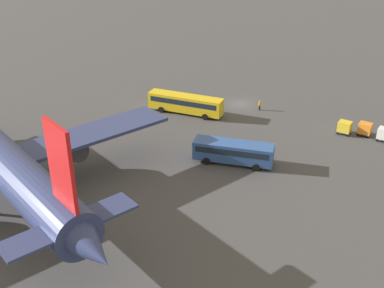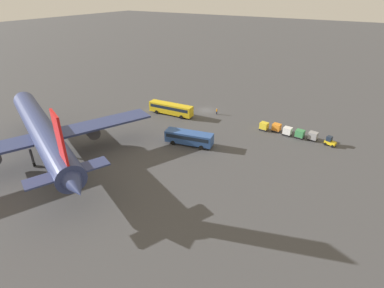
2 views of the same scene
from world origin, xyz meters
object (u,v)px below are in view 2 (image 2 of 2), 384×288
shuttle_bus_near (171,108)px  cargo_cart_grey (313,136)px  shuttle_bus_far (189,137)px  baggage_tug (330,141)px  cargo_cart_yellow (264,126)px  cargo_cart_orange (277,127)px  airplane (43,132)px  worker_person (217,111)px  cargo_cart_green (300,134)px  cargo_cart_white (288,131)px

shuttle_bus_near → cargo_cart_grey: shuttle_bus_near is taller
shuttle_bus_near → shuttle_bus_far: size_ratio=1.16×
baggage_tug → cargo_cart_yellow: size_ratio=1.22×
shuttle_bus_near → cargo_cart_orange: (-28.75, -4.39, -0.72)m
airplane → worker_person: 44.78m
airplane → shuttle_bus_near: 34.54m
cargo_cart_grey → baggage_tug: bearing=172.8°
airplane → shuttle_bus_near: (-8.01, -33.32, -4.25)m
worker_person → cargo_cart_green: (-23.73, 3.23, 0.32)m
shuttle_bus_far → cargo_cart_orange: 22.66m
baggage_tug → shuttle_bus_near: bearing=19.7°
airplane → cargo_cart_green: airplane is taller
cargo_cart_white → cargo_cart_yellow: (5.83, 0.13, 0.00)m
shuttle_bus_near → cargo_cart_grey: bearing=-177.5°
airplane → cargo_cart_yellow: (-33.84, -36.91, -4.98)m
baggage_tug → cargo_cart_yellow: 15.50m
shuttle_bus_near → cargo_cart_white: 31.89m
cargo_cart_grey → cargo_cart_white: same height
baggage_tug → cargo_cart_green: baggage_tug is taller
cargo_cart_orange → cargo_cart_yellow: 3.02m
shuttle_bus_far → cargo_cart_green: (-20.79, -16.33, -0.64)m
shuttle_bus_near → cargo_cart_orange: bearing=-175.1°
shuttle_bus_far → cargo_cart_yellow: 20.21m
shuttle_bus_far → worker_person: size_ratio=6.49×
shuttle_bus_near → worker_person: size_ratio=7.54×
cargo_cart_yellow → baggage_tug: bearing=-179.8°
baggage_tug → cargo_cart_grey: (3.83, -0.48, 0.25)m
cargo_cart_white → cargo_cart_grey: bearing=-176.0°
shuttle_bus_near → baggage_tug: 41.50m
cargo_cart_orange → cargo_cart_yellow: size_ratio=1.00×
airplane → baggage_tug: 61.88m
cargo_cart_grey → cargo_cart_yellow: (11.67, 0.54, 0.00)m
worker_person → cargo_cart_white: bearing=171.2°
shuttle_bus_far → cargo_cart_orange: size_ratio=5.19×
worker_person → cargo_cart_green: size_ratio=0.80×
cargo_cart_white → cargo_cart_yellow: 5.84m
cargo_cart_white → cargo_cart_orange: size_ratio=1.00×
shuttle_bus_near → shuttle_bus_far: (-13.79, 12.63, -0.09)m
worker_person → cargo_cart_green: cargo_cart_green is taller
shuttle_bus_far → cargo_cart_orange: shuttle_bus_far is taller
shuttle_bus_far → cargo_cart_grey: size_ratio=5.19×
cargo_cart_green → cargo_cart_orange: same height
shuttle_bus_far → cargo_cart_green: bearing=-153.1°
shuttle_bus_far → baggage_tug: 32.00m
baggage_tug → cargo_cart_orange: baggage_tug is taller
cargo_cart_green → cargo_cart_yellow: 8.75m
shuttle_bus_near → cargo_cart_yellow: shuttle_bus_near is taller
baggage_tug → worker_person: 30.66m
shuttle_bus_far → baggage_tug: size_ratio=4.26×
baggage_tug → cargo_cart_yellow: bearing=14.9°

